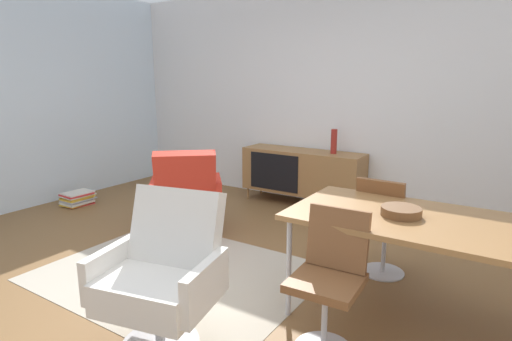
{
  "coord_description": "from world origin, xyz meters",
  "views": [
    {
      "loc": [
        2.08,
        -2.45,
        1.62
      ],
      "look_at": [
        0.35,
        0.23,
        0.91
      ],
      "focal_mm": 29.08,
      "sensor_mm": 36.0,
      "label": 1
    }
  ],
  "objects": [
    {
      "name": "vase_cobalt",
      "position": [
        0.16,
        2.3,
        0.87
      ],
      "size": [
        0.08,
        0.08,
        0.3
      ],
      "color": "maroon",
      "rests_on": "sideboard"
    },
    {
      "name": "dining_chair_front_left",
      "position": [
        1.22,
        -0.29,
        0.47
      ],
      "size": [
        0.42,
        0.44,
        0.86
      ],
      "color": "brown",
      "rests_on": "ground_plane"
    },
    {
      "name": "ground_plane",
      "position": [
        0.0,
        0.0,
        0.0
      ],
      "size": [
        8.32,
        8.32,
        0.0
      ],
      "primitive_type": "plane",
      "color": "brown"
    },
    {
      "name": "dining_table",
      "position": [
        1.57,
        0.27,
        0.7
      ],
      "size": [
        1.6,
        0.9,
        0.74
      ],
      "color": "olive",
      "rests_on": "ground_plane"
    },
    {
      "name": "sideboard",
      "position": [
        -0.26,
        2.3,
        0.44
      ],
      "size": [
        1.6,
        0.45,
        0.72
      ],
      "color": "olive",
      "rests_on": "ground_plane"
    },
    {
      "name": "lounge_chair_red",
      "position": [
        -0.77,
        0.64,
        0.47
      ],
      "size": [
        0.91,
        0.91,
        0.95
      ],
      "color": "red",
      "rests_on": "ground_plane"
    },
    {
      "name": "dining_chair_back_left",
      "position": [
        1.22,
        0.83,
        0.47
      ],
      "size": [
        0.42,
        0.44,
        0.86
      ],
      "color": "brown",
      "rests_on": "ground_plane"
    },
    {
      "name": "wooden_bowl_on_table",
      "position": [
        1.48,
        0.25,
        0.77
      ],
      "size": [
        0.26,
        0.26,
        0.06
      ],
      "primitive_type": "cylinder",
      "color": "brown",
      "rests_on": "dining_table"
    },
    {
      "name": "area_rug",
      "position": [
        -0.24,
        -0.08,
        0.0
      ],
      "size": [
        2.2,
        1.7,
        0.01
      ],
      "primitive_type": "cube",
      "color": "#B7AD99",
      "rests_on": "ground_plane"
    },
    {
      "name": "armchair_black_shell",
      "position": [
        0.33,
        -0.78,
        0.47
      ],
      "size": [
        0.81,
        0.77,
        0.95
      ],
      "color": "silver",
      "rests_on": "ground_plane"
    },
    {
      "name": "wall_back",
      "position": [
        0.0,
        2.6,
        1.4
      ],
      "size": [
        6.8,
        0.12,
        2.8
      ],
      "primitive_type": "cube",
      "color": "white",
      "rests_on": "ground_plane"
    },
    {
      "name": "fruit_bowl",
      "position": [
        -1.17,
        0.95,
        0.56
      ],
      "size": [
        0.2,
        0.2,
        0.11
      ],
      "color": "#262628",
      "rests_on": "side_table_round"
    },
    {
      "name": "side_table_round",
      "position": [
        -1.17,
        0.95,
        0.32
      ],
      "size": [
        0.44,
        0.44,
        0.52
      ],
      "color": "white",
      "rests_on": "ground_plane"
    },
    {
      "name": "magazine_stack",
      "position": [
        -2.73,
        0.67,
        0.09
      ],
      "size": [
        0.31,
        0.4,
        0.17
      ],
      "color": "red",
      "rests_on": "ground_plane"
    }
  ]
}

